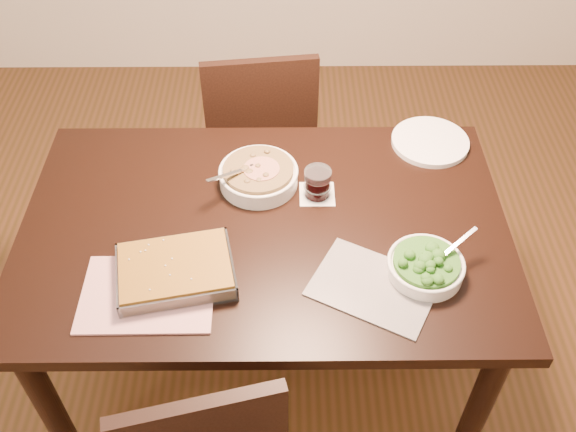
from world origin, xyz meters
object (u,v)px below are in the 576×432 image
object	(u,v)px
broccoli_bowl	(426,266)
wine_tumbler	(318,182)
table	(265,246)
stew_bowl	(258,175)
chair_far	(260,131)
dinner_plate	(430,142)
baking_dish	(176,271)

from	to	relation	value
broccoli_bowl	wine_tumbler	bearing A→B (deg)	132.03
table	stew_bowl	world-z (taller)	stew_bowl
stew_bowl	broccoli_bowl	world-z (taller)	stew_bowl
table	chair_far	bearing A→B (deg)	92.86
broccoli_bowl	wine_tumbler	xyz separation A→B (m)	(-0.27, 0.30, 0.02)
table	stew_bowl	distance (m)	0.22
stew_bowl	chair_far	xyz separation A→B (m)	(-0.02, 0.58, -0.29)
broccoli_bowl	dinner_plate	xyz separation A→B (m)	(0.10, 0.54, -0.02)
table	dinner_plate	world-z (taller)	dinner_plate
chair_far	broccoli_bowl	bearing A→B (deg)	109.69
baking_dish	wine_tumbler	distance (m)	0.50
dinner_plate	chair_far	bearing A→B (deg)	145.24
stew_bowl	baking_dish	distance (m)	0.42
broccoli_bowl	wine_tumbler	distance (m)	0.41
stew_bowl	baking_dish	xyz separation A→B (m)	(-0.21, -0.37, -0.01)
broccoli_bowl	baking_dish	world-z (taller)	broccoli_bowl
table	broccoli_bowl	distance (m)	0.48
chair_far	stew_bowl	bearing A→B (deg)	84.92
table	baking_dish	bearing A→B (deg)	-139.95
dinner_plate	wine_tumbler	bearing A→B (deg)	-147.88
wine_tumbler	dinner_plate	size ratio (longest dim) A/B	0.36
table	wine_tumbler	world-z (taller)	wine_tumbler
broccoli_bowl	baking_dish	bearing A→B (deg)	-179.08
table	baking_dish	world-z (taller)	baking_dish
wine_tumbler	chair_far	bearing A→B (deg)	107.03
broccoli_bowl	chair_far	xyz separation A→B (m)	(-0.47, 0.94, -0.28)
baking_dish	wine_tumbler	bearing A→B (deg)	28.03
baking_dish	stew_bowl	bearing A→B (deg)	49.09
broccoli_bowl	wine_tumbler	world-z (taller)	wine_tumbler
wine_tumbler	chair_far	size ratio (longest dim) A/B	0.10
table	chair_far	world-z (taller)	chair_far
table	chair_far	size ratio (longest dim) A/B	1.58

